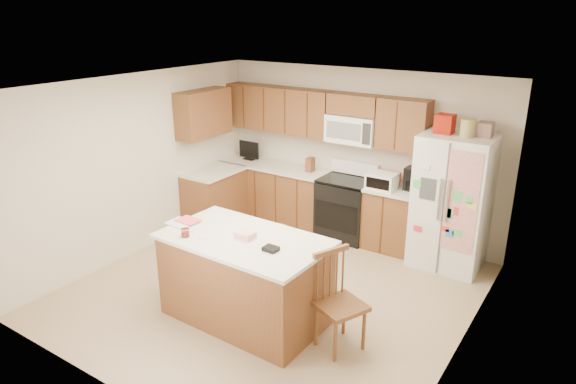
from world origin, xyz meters
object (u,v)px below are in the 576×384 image
Objects in this scene: stove at (346,207)px; refrigerator at (452,201)px; windsor_chair_back at (276,255)px; windsor_chair_right at (339,304)px; island at (245,278)px; windsor_chair_left at (191,260)px.

stove is 1.63m from refrigerator.
stove is 1.23× the size of windsor_chair_back.
windsor_chair_right is (-0.37, -2.42, -0.43)m from refrigerator.
windsor_chair_right is at bearing 5.78° from island.
windsor_chair_back is (-0.11, 0.76, -0.06)m from island.
island is at bearing -120.27° from refrigerator.
island is 1.83× the size of windsor_chair_right.
refrigerator is 1.96× the size of windsor_chair_right.
windsor_chair_right is (1.20, -2.48, 0.02)m from stove.
windsor_chair_right is at bearing -27.95° from windsor_chair_back.
stove is 0.59× the size of island.
island reaches higher than windsor_chair_left.
stove is at bearing 89.40° from windsor_chair_back.
windsor_chair_right is (1.11, 0.11, -0.01)m from island.
refrigerator is at bearing 81.29° from windsor_chair_right.
refrigerator is at bearing -2.30° from stove.
windsor_chair_left is (-0.91, 0.10, -0.07)m from island.
windsor_chair_left is at bearing -134.45° from refrigerator.
stove reaches higher than windsor_chair_left.
refrigerator reaches higher than island.
windsor_chair_back is 0.88× the size of windsor_chair_right.
island is at bearing -87.98° from stove.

